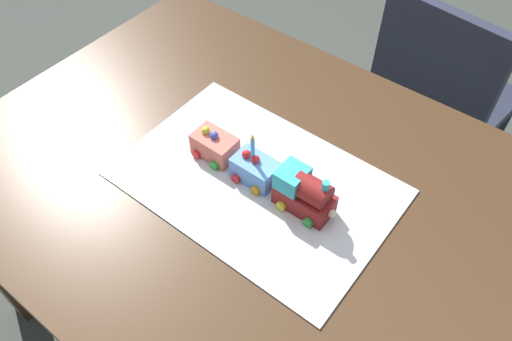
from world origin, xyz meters
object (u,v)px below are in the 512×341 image
at_px(dining_table, 256,210).
at_px(cake_car_hopper_sky_blue, 255,169).
at_px(cake_locomotive, 304,193).
at_px(chair, 438,99).
at_px(cake_car_tanker_coral, 215,145).
at_px(birthday_candle, 253,145).

distance_m(dining_table, cake_car_hopper_sky_blue, 0.14).
bearing_deg(dining_table, cake_locomotive, -176.70).
xyz_separation_m(chair, cake_car_tanker_coral, (0.26, 0.83, 0.30)).
bearing_deg(birthday_candle, cake_car_tanker_coral, -0.00).
height_order(dining_table, cake_locomotive, cake_locomotive).
xyz_separation_m(chair, cake_locomotive, (0.01, 0.83, 0.32)).
distance_m(dining_table, cake_car_tanker_coral, 0.19).
bearing_deg(cake_car_tanker_coral, dining_table, 176.85).
xyz_separation_m(cake_car_tanker_coral, birthday_candle, (-0.11, 0.00, 0.07)).
bearing_deg(cake_car_tanker_coral, cake_car_hopper_sky_blue, 180.00).
distance_m(cake_car_hopper_sky_blue, cake_car_tanker_coral, 0.12).
relative_size(cake_locomotive, cake_car_hopper_sky_blue, 1.40).
bearing_deg(cake_car_hopper_sky_blue, cake_locomotive, 180.00).
bearing_deg(birthday_candle, cake_car_hopper_sky_blue, -180.00).
distance_m(chair, cake_car_hopper_sky_blue, 0.89).
xyz_separation_m(dining_table, birthday_candle, (0.02, -0.01, 0.21)).
height_order(cake_car_hopper_sky_blue, birthday_candle, birthday_candle).
distance_m(cake_locomotive, cake_car_hopper_sky_blue, 0.13).
relative_size(dining_table, cake_locomotive, 10.00).
relative_size(dining_table, cake_car_hopper_sky_blue, 14.00).
bearing_deg(birthday_candle, chair, -100.07).
bearing_deg(cake_locomotive, birthday_candle, 0.00).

